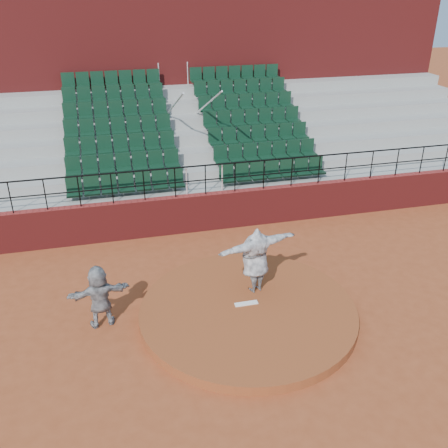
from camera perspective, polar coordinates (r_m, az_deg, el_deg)
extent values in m
plane|color=brown|center=(12.97, 2.72, -10.38)|extent=(90.00, 90.00, 0.00)
cylinder|color=brown|center=(12.89, 2.74, -9.94)|extent=(5.50, 5.50, 0.25)
cube|color=white|center=(12.93, 2.56, -9.06)|extent=(0.60, 0.15, 0.03)
cube|color=maroon|center=(16.80, -2.07, 1.41)|extent=(24.00, 0.30, 1.30)
cylinder|color=black|center=(16.17, -2.16, 6.71)|extent=(24.00, 0.05, 0.05)
cylinder|color=black|center=(16.35, -2.13, 5.06)|extent=(24.00, 0.04, 0.04)
cylinder|color=black|center=(16.31, -23.23, 2.78)|extent=(0.04, 0.04, 1.00)
cylinder|color=black|center=(16.16, -19.76, 3.19)|extent=(0.04, 0.04, 1.00)
cylinder|color=black|center=(16.08, -16.24, 3.60)|extent=(0.04, 0.04, 1.00)
cylinder|color=black|center=(16.05, -12.69, 3.99)|extent=(0.04, 0.04, 1.00)
cylinder|color=black|center=(16.09, -9.13, 4.37)|extent=(0.04, 0.04, 1.00)
cylinder|color=black|center=(16.19, -5.61, 4.73)|extent=(0.04, 0.04, 1.00)
cylinder|color=black|center=(16.35, -2.13, 5.06)|extent=(0.04, 0.04, 1.00)
cylinder|color=black|center=(16.57, 1.26, 5.37)|extent=(0.04, 0.04, 1.00)
cylinder|color=black|center=(16.84, 4.56, 5.66)|extent=(0.04, 0.04, 1.00)
cylinder|color=black|center=(17.17, 7.75, 5.91)|extent=(0.04, 0.04, 1.00)
cylinder|color=black|center=(17.55, 10.81, 6.14)|extent=(0.04, 0.04, 1.00)
cylinder|color=black|center=(17.98, 13.74, 6.34)|extent=(0.04, 0.04, 1.00)
cylinder|color=black|center=(18.45, 16.53, 6.52)|extent=(0.04, 0.04, 1.00)
cylinder|color=black|center=(18.96, 19.17, 6.67)|extent=(0.04, 0.04, 1.00)
cylinder|color=black|center=(19.52, 21.67, 6.80)|extent=(0.04, 0.04, 1.00)
cylinder|color=black|center=(20.10, 24.03, 6.92)|extent=(0.04, 0.04, 1.00)
cube|color=gray|center=(17.32, -2.47, 2.20)|extent=(24.00, 0.85, 1.30)
cube|color=black|center=(16.66, -11.10, 4.47)|extent=(3.85, 0.48, 0.72)
cube|color=black|center=(17.57, 5.59, 6.03)|extent=(3.85, 0.48, 0.72)
cube|color=gray|center=(18.00, -3.04, 3.86)|extent=(24.00, 0.85, 1.70)
cube|color=black|center=(17.31, -11.42, 6.72)|extent=(3.85, 0.48, 0.72)
cube|color=black|center=(18.19, 4.76, 8.13)|extent=(3.85, 0.48, 0.72)
cube|color=gray|center=(18.70, -3.57, 5.40)|extent=(24.00, 0.85, 2.10)
cube|color=black|center=(17.99, -11.71, 8.80)|extent=(3.85, 0.48, 0.72)
cube|color=black|center=(18.84, 3.98, 10.08)|extent=(3.85, 0.48, 0.72)
cube|color=gray|center=(19.42, -4.06, 6.83)|extent=(24.00, 0.85, 2.50)
cube|color=black|center=(18.70, -11.99, 10.72)|extent=(3.85, 0.48, 0.72)
cube|color=black|center=(19.52, 3.25, 11.91)|extent=(3.85, 0.48, 0.72)
cube|color=gray|center=(20.14, -4.52, 8.15)|extent=(24.00, 0.85, 2.90)
cube|color=black|center=(19.42, -12.25, 12.50)|extent=(3.85, 0.48, 0.72)
cube|color=black|center=(20.21, 2.56, 13.60)|extent=(3.85, 0.48, 0.72)
cube|color=gray|center=(20.88, -4.95, 9.38)|extent=(24.00, 0.85, 3.30)
cube|color=black|center=(20.16, -12.49, 14.16)|extent=(3.85, 0.48, 0.72)
cube|color=black|center=(20.92, 1.90, 15.18)|extent=(3.85, 0.48, 0.72)
cube|color=gray|center=(21.63, -5.35, 10.53)|extent=(24.00, 0.85, 3.70)
cube|color=black|center=(20.92, -12.72, 15.69)|extent=(3.85, 0.48, 0.72)
cube|color=black|center=(21.66, 1.28, 16.66)|extent=(3.85, 0.48, 0.72)
cylinder|color=silver|center=(18.71, -6.13, 12.86)|extent=(0.06, 5.97, 2.46)
cylinder|color=silver|center=(18.91, -2.43, 13.13)|extent=(0.06, 5.97, 2.46)
cube|color=maroon|center=(23.10, -6.33, 15.85)|extent=(24.00, 3.00, 7.10)
imported|color=black|center=(12.99, 3.62, -4.11)|extent=(2.35, 1.19, 1.84)
imported|color=black|center=(12.56, -14.03, -8.03)|extent=(1.57, 0.67, 1.64)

